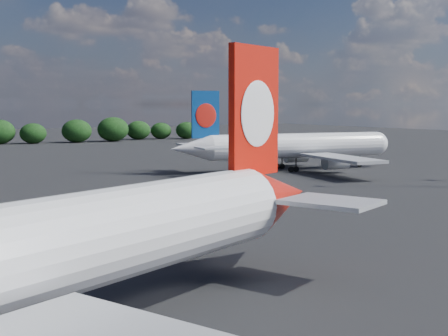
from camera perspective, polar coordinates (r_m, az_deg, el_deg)
qantas_airliner at (r=33.51m, az=-16.54°, el=-7.58°), size 50.94×49.03×17.29m
china_southern_airliner at (r=122.63m, az=6.09°, el=1.97°), size 47.11×44.97×15.40m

